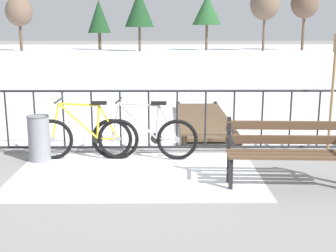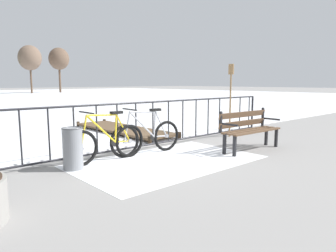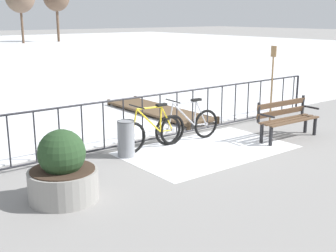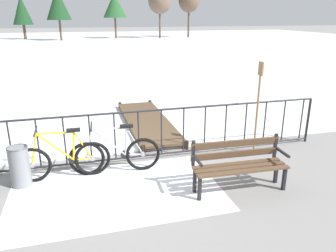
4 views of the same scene
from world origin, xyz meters
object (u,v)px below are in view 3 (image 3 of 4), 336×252
at_px(bicycle_second, 153,132).
at_px(park_bench, 286,116).
at_px(bicycle_near_railing, 188,125).
at_px(planter_with_shrub, 63,172).
at_px(trash_bin, 126,138).
at_px(oar_upright, 272,79).

distance_m(bicycle_second, park_bench, 3.13).
bearing_deg(park_bench, bicycle_near_railing, 149.13).
height_order(planter_with_shrub, trash_bin, planter_with_shrub).
relative_size(bicycle_near_railing, trash_bin, 2.34).
height_order(bicycle_near_railing, oar_upright, oar_upright).
relative_size(planter_with_shrub, oar_upright, 0.55).
relative_size(park_bench, oar_upright, 0.82).
xyz_separation_m(bicycle_near_railing, bicycle_second, (-0.95, 0.01, 0.00)).
height_order(bicycle_near_railing, planter_with_shrub, planter_with_shrub).
distance_m(park_bench, planter_with_shrub, 5.52).
height_order(bicycle_near_railing, trash_bin, bicycle_near_railing).
height_order(bicycle_second, oar_upright, oar_upright).
bearing_deg(bicycle_near_railing, trash_bin, -177.56).
distance_m(bicycle_near_railing, oar_upright, 3.11).
bearing_deg(bicycle_second, bicycle_near_railing, -0.64).
distance_m(park_bench, oar_upright, 1.80).
height_order(trash_bin, oar_upright, oar_upright).
height_order(bicycle_second, planter_with_shrub, planter_with_shrub).
distance_m(bicycle_near_railing, trash_bin, 1.67).
bearing_deg(trash_bin, bicycle_near_railing, 2.44).
height_order(bicycle_near_railing, bicycle_second, same).
bearing_deg(park_bench, planter_with_shrub, -178.87).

